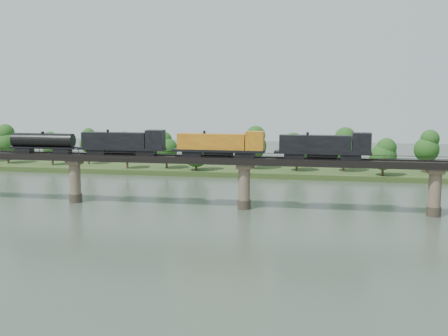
# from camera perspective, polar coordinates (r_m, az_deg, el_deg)

# --- Properties ---
(ground) EXTENTS (400.00, 400.00, 0.00)m
(ground) POSITION_cam_1_polar(r_m,az_deg,el_deg) (96.07, -0.66, -7.80)
(ground) COLOR #334134
(ground) RESTS_ON ground
(far_bank) EXTENTS (300.00, 24.00, 1.60)m
(far_bank) POSITION_cam_1_polar(r_m,az_deg,el_deg) (178.42, 4.71, -0.29)
(far_bank) COLOR #2E451B
(far_bank) RESTS_ON ground
(bridge) EXTENTS (236.00, 30.00, 11.50)m
(bridge) POSITION_cam_1_polar(r_m,az_deg,el_deg) (123.77, 2.07, -1.68)
(bridge) COLOR #473A2D
(bridge) RESTS_ON ground
(bridge_superstructure) EXTENTS (220.00, 4.90, 0.75)m
(bridge_superstructure) POSITION_cam_1_polar(r_m,az_deg,el_deg) (122.89, 2.08, 1.24)
(bridge_superstructure) COLOR black
(bridge_superstructure) RESTS_ON bridge
(far_treeline) EXTENTS (289.06, 17.54, 13.60)m
(far_treeline) POSITION_cam_1_polar(r_m,az_deg,el_deg) (174.10, 1.90, 2.20)
(far_treeline) COLOR #382619
(far_treeline) RESTS_ON far_bank
(freight_train) EXTENTS (82.82, 3.23, 5.70)m
(freight_train) POSITION_cam_1_polar(r_m,az_deg,el_deg) (125.25, -3.85, 2.47)
(freight_train) COLOR black
(freight_train) RESTS_ON bridge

